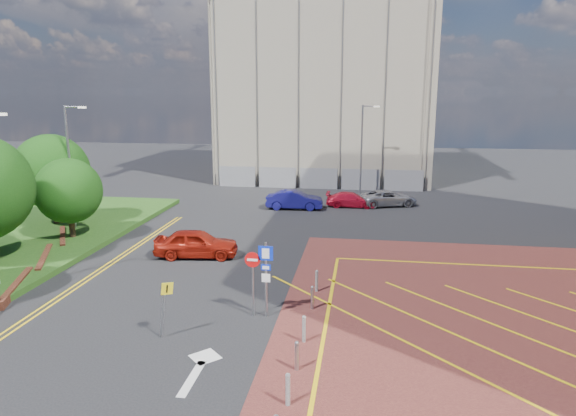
% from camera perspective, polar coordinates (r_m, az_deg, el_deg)
% --- Properties ---
extents(ground, '(140.00, 140.00, 0.00)m').
position_cam_1_polar(ground, '(20.97, -4.32, -12.96)').
color(ground, black).
rests_on(ground, ground).
extents(retaining_wall, '(6.06, 20.33, 0.40)m').
position_cam_1_polar(retaining_wall, '(27.48, -28.30, -7.70)').
color(retaining_wall, brown).
rests_on(retaining_wall, ground).
extents(tree_c, '(4.00, 4.00, 4.90)m').
position_cam_1_polar(tree_c, '(34.04, -23.20, 1.75)').
color(tree_c, '#3D2B1C').
rests_on(tree_c, grass_bed).
extents(tree_d, '(5.00, 5.00, 6.08)m').
position_cam_1_polar(tree_d, '(38.03, -24.80, 3.70)').
color(tree_d, '#3D2B1C').
rests_on(tree_d, grass_bed).
extents(lamp_left_far, '(1.53, 0.16, 8.00)m').
position_cam_1_polar(lamp_left_far, '(35.98, -23.00, 4.68)').
color(lamp_left_far, '#9EA0A8').
rests_on(lamp_left_far, grass_bed).
extents(lamp_back, '(1.53, 0.16, 8.00)m').
position_cam_1_polar(lamp_back, '(46.64, 8.27, 6.81)').
color(lamp_back, '#9EA0A8').
rests_on(lamp_back, ground).
extents(sign_cluster, '(1.17, 0.12, 3.20)m').
position_cam_1_polar(sign_cluster, '(21.04, -3.02, -7.08)').
color(sign_cluster, '#9EA0A8').
rests_on(sign_cluster, ground).
extents(warning_sign, '(0.60, 0.39, 2.25)m').
position_cam_1_polar(warning_sign, '(19.96, -13.55, -10.19)').
color(warning_sign, '#9EA0A8').
rests_on(warning_sign, ground).
extents(bollard_row, '(0.14, 11.14, 0.90)m').
position_cam_1_polar(bollard_row, '(18.93, 1.53, -14.33)').
color(bollard_row, '#9EA0A8').
rests_on(bollard_row, forecourt).
extents(construction_building, '(21.20, 19.20, 22.00)m').
position_cam_1_polar(construction_building, '(58.59, 4.46, 14.60)').
color(construction_building, '#A39B85').
rests_on(construction_building, ground).
extents(construction_fence, '(21.60, 0.06, 2.00)m').
position_cam_1_polar(construction_fence, '(49.18, 4.57, 3.26)').
color(construction_fence, gray).
rests_on(construction_fence, ground).
extents(car_red_left, '(4.84, 2.47, 1.58)m').
position_cam_1_polar(car_red_left, '(29.33, -10.15, -3.88)').
color(car_red_left, '#9C1A0D').
rests_on(car_red_left, ground).
extents(car_blue_back, '(4.55, 1.81, 1.47)m').
position_cam_1_polar(car_blue_back, '(40.68, 0.72, 0.92)').
color(car_blue_back, navy).
rests_on(car_blue_back, ground).
extents(car_red_back, '(4.05, 1.68, 1.17)m').
position_cam_1_polar(car_red_back, '(41.78, 7.04, 0.92)').
color(car_red_back, red).
rests_on(car_red_back, ground).
extents(car_silver_back, '(5.09, 3.55, 1.29)m').
position_cam_1_polar(car_silver_back, '(42.64, 11.07, 1.10)').
color(car_silver_back, '#9A9AA0').
rests_on(car_silver_back, ground).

